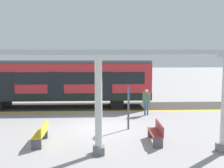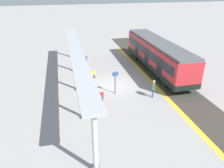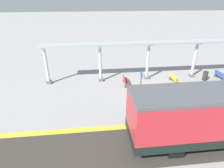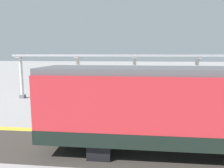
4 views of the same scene
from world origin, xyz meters
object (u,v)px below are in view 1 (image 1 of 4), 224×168
object	(u,v)px
bench_far_end	(42,133)
passenger_waiting_near_edge	(146,99)
train_near_carriage	(59,83)
bench_near_end	(157,132)
canopy_pillar_third	(99,105)
platform_info_sign	(128,104)

from	to	relation	value
bench_far_end	passenger_waiting_near_edge	world-z (taller)	passenger_waiting_near_edge
train_near_carriage	bench_near_end	distance (m)	9.96
bench_far_end	canopy_pillar_third	bearing A→B (deg)	62.46
platform_info_sign	passenger_waiting_near_edge	xyz separation A→B (m)	(-3.12, 1.51, -0.29)
bench_far_end	passenger_waiting_near_edge	distance (m)	7.48
canopy_pillar_third	passenger_waiting_near_edge	bearing A→B (deg)	154.73
bench_near_end	platform_info_sign	distance (m)	2.45
train_near_carriage	bench_near_end	xyz separation A→B (m)	(8.17, 5.52, -1.39)
bench_near_end	bench_far_end	xyz separation A→B (m)	(-0.08, -4.92, 0.00)
canopy_pillar_third	bench_far_end	xyz separation A→B (m)	(-1.27, -2.44, -1.46)
bench_near_end	passenger_waiting_near_edge	world-z (taller)	passenger_waiting_near_edge
platform_info_sign	passenger_waiting_near_edge	distance (m)	3.48
canopy_pillar_third	bench_far_end	distance (m)	3.11
train_near_carriage	canopy_pillar_third	xyz separation A→B (m)	(9.36, 3.03, 0.07)
train_near_carriage	canopy_pillar_third	size ratio (longest dim) A/B	3.61
bench_near_end	bench_far_end	size ratio (longest dim) A/B	1.00
train_near_carriage	passenger_waiting_near_edge	world-z (taller)	train_near_carriage
train_near_carriage	platform_info_sign	bearing A→B (deg)	36.51
passenger_waiting_near_edge	platform_info_sign	bearing A→B (deg)	-25.83
train_near_carriage	platform_info_sign	xyz separation A→B (m)	(6.11, 4.53, -0.50)
bench_near_end	train_near_carriage	bearing A→B (deg)	-145.98
bench_far_end	platform_info_sign	xyz separation A→B (m)	(-1.98, 3.93, 0.89)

